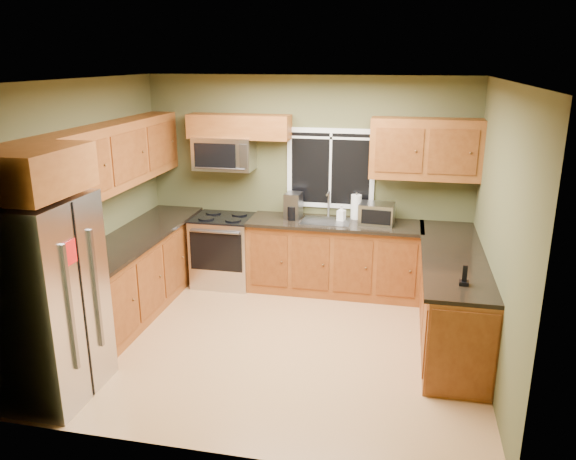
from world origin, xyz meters
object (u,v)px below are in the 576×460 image
at_px(paper_towel_roll, 356,207).
at_px(soap_bottle_b, 341,213).
at_px(kettle, 294,207).
at_px(coffee_maker, 293,207).
at_px(soap_bottle_c, 290,208).
at_px(range, 224,250).
at_px(microwave, 224,153).
at_px(refrigerator, 46,300).
at_px(cordless_phone, 464,279).
at_px(toaster_oven, 377,214).
at_px(soap_bottle_a, 294,205).

height_order(paper_towel_roll, soap_bottle_b, paper_towel_roll).
bearing_deg(kettle, soap_bottle_b, -0.10).
bearing_deg(coffee_maker, soap_bottle_b, 1.21).
bearing_deg(soap_bottle_c, range, -164.73).
xyz_separation_m(coffee_maker, soap_bottle_b, (0.61, 0.01, -0.05)).
bearing_deg(soap_bottle_c, soap_bottle_b, -12.64).
distance_m(microwave, soap_bottle_c, 1.11).
bearing_deg(paper_towel_roll, refrigerator, -128.72).
bearing_deg(soap_bottle_c, paper_towel_roll, -1.34).
distance_m(kettle, soap_bottle_b, 0.60).
relative_size(soap_bottle_b, cordless_phone, 1.08).
xyz_separation_m(refrigerator, soap_bottle_b, (2.22, 2.85, 0.14)).
height_order(toaster_oven, kettle, kettle).
relative_size(refrigerator, soap_bottle_a, 5.83).
bearing_deg(toaster_oven, soap_bottle_a, 173.66).
distance_m(range, kettle, 1.11).
height_order(refrigerator, toaster_oven, refrigerator).
bearing_deg(soap_bottle_b, cordless_phone, -54.34).
bearing_deg(coffee_maker, refrigerator, -119.57).
bearing_deg(kettle, microwave, 176.39).
height_order(toaster_oven, soap_bottle_b, toaster_oven).
height_order(range, kettle, kettle).
relative_size(kettle, paper_towel_roll, 0.88).
bearing_deg(cordless_phone, microwave, 146.25).
height_order(microwave, toaster_oven, microwave).
bearing_deg(toaster_oven, microwave, 176.51).
bearing_deg(microwave, soap_bottle_b, -2.23).
distance_m(range, coffee_maker, 1.11).
distance_m(range, soap_bottle_b, 1.64).
bearing_deg(microwave, kettle, -3.61).
relative_size(kettle, soap_bottle_c, 1.87).
relative_size(soap_bottle_c, cordless_phone, 0.86).
height_order(soap_bottle_b, cordless_phone, soap_bottle_b).
height_order(toaster_oven, coffee_maker, coffee_maker).
distance_m(microwave, coffee_maker, 1.12).
relative_size(microwave, toaster_oven, 1.73).
relative_size(toaster_oven, kettle, 1.47).
xyz_separation_m(microwave, soap_bottle_c, (0.84, 0.09, -0.71)).
distance_m(range, soap_bottle_c, 1.03).
relative_size(paper_towel_roll, soap_bottle_c, 2.13).
xyz_separation_m(soap_bottle_a, soap_bottle_c, (-0.07, 0.10, -0.07)).
distance_m(coffee_maker, soap_bottle_a, 0.07).
bearing_deg(kettle, toaster_oven, -3.38).
xyz_separation_m(toaster_oven, kettle, (-1.04, 0.06, 0.01)).
xyz_separation_m(range, coffee_maker, (0.92, 0.06, 0.62)).
bearing_deg(coffee_maker, microwave, 175.49).
relative_size(range, soap_bottle_c, 5.84).
relative_size(paper_towel_roll, cordless_phone, 1.83).
bearing_deg(soap_bottle_b, coffee_maker, -178.79).
relative_size(range, cordless_phone, 5.02).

